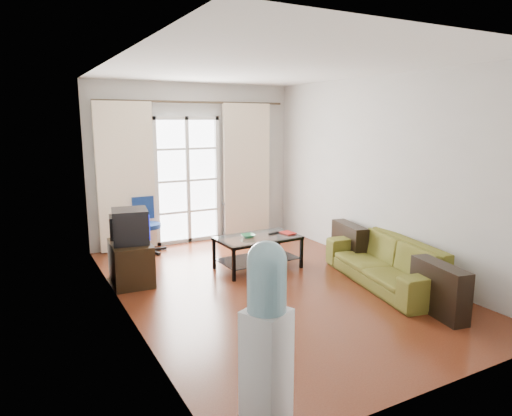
{
  "coord_description": "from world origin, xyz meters",
  "views": [
    {
      "loc": [
        -2.8,
        -4.8,
        2.09
      ],
      "look_at": [
        -0.01,
        0.35,
        0.96
      ],
      "focal_mm": 32.0,
      "sensor_mm": 36.0,
      "label": 1
    }
  ],
  "objects": [
    {
      "name": "water_cooler",
      "position": [
        -1.39,
        -2.35,
        0.7
      ],
      "size": [
        0.36,
        0.36,
        1.33
      ],
      "rotation": [
        0.0,
        0.0,
        0.44
      ],
      "color": "white",
      "rests_on": "floor"
    },
    {
      "name": "bowl",
      "position": [
        0.05,
        0.7,
        0.49
      ],
      "size": [
        0.24,
        0.24,
        0.05
      ],
      "primitive_type": "imported",
      "rotation": [
        0.0,
        0.0,
        -0.11
      ],
      "color": "#2F8234",
      "rests_on": "coffee_table"
    },
    {
      "name": "curtain_rod",
      "position": [
        0.0,
        2.5,
        2.38
      ],
      "size": [
        3.3,
        0.04,
        0.04
      ],
      "primitive_type": "cylinder",
      "rotation": [
        0.0,
        1.57,
        0.0
      ],
      "color": "#4C3F2D",
      "rests_on": "wall_back"
    },
    {
      "name": "ceiling",
      "position": [
        0.0,
        0.0,
        2.7
      ],
      "size": [
        5.2,
        5.2,
        0.0
      ],
      "primitive_type": "plane",
      "rotation": [
        3.14,
        0.0,
        0.0
      ],
      "color": "white",
      "rests_on": "wall_back"
    },
    {
      "name": "french_door",
      "position": [
        -0.15,
        2.54,
        1.07
      ],
      "size": [
        1.16,
        0.06,
        2.15
      ],
      "color": "white",
      "rests_on": "wall_back"
    },
    {
      "name": "tv_stand",
      "position": [
        -1.53,
        0.96,
        0.27
      ],
      "size": [
        0.53,
        0.76,
        0.54
      ],
      "primitive_type": "cube",
      "rotation": [
        0.0,
        0.0,
        -0.07
      ],
      "color": "black",
      "rests_on": "floor"
    },
    {
      "name": "radiator",
      "position": [
        0.8,
        2.5,
        0.33
      ],
      "size": [
        0.64,
        0.12,
        0.64
      ],
      "primitive_type": "cube",
      "color": "#9A9B9D",
      "rests_on": "floor"
    },
    {
      "name": "wall_front",
      "position": [
        0.0,
        -2.6,
        1.35
      ],
      "size": [
        3.6,
        0.02,
        2.7
      ],
      "primitive_type": "cube",
      "color": "beige",
      "rests_on": "floor"
    },
    {
      "name": "coffee_table",
      "position": [
        0.2,
        0.69,
        0.3
      ],
      "size": [
        1.18,
        0.7,
        0.47
      ],
      "rotation": [
        0.0,
        0.0,
        0.04
      ],
      "color": "silver",
      "rests_on": "floor"
    },
    {
      "name": "remote",
      "position": [
        0.48,
        0.72,
        0.48
      ],
      "size": [
        0.19,
        0.1,
        0.02
      ],
      "primitive_type": "cube",
      "rotation": [
        0.0,
        0.0,
        0.3
      ],
      "color": "black",
      "rests_on": "coffee_table"
    },
    {
      "name": "wall_left",
      "position": [
        -1.8,
        0.0,
        1.35
      ],
      "size": [
        0.02,
        5.2,
        2.7
      ],
      "primitive_type": "cube",
      "color": "beige",
      "rests_on": "floor"
    },
    {
      "name": "curtain_right",
      "position": [
        0.95,
        2.48,
        1.2
      ],
      "size": [
        0.9,
        0.07,
        2.35
      ],
      "primitive_type": "cube",
      "color": "#FDEBCC",
      "rests_on": "curtain_rod"
    },
    {
      "name": "wall_back",
      "position": [
        0.0,
        2.6,
        1.35
      ],
      "size": [
        3.6,
        0.02,
        2.7
      ],
      "primitive_type": "cube",
      "color": "beige",
      "rests_on": "floor"
    },
    {
      "name": "curtain_left",
      "position": [
        -1.2,
        2.48,
        1.2
      ],
      "size": [
        0.9,
        0.07,
        2.35
      ],
      "primitive_type": "cube",
      "color": "#FDEBCC",
      "rests_on": "curtain_rod"
    },
    {
      "name": "book",
      "position": [
        0.58,
        0.62,
        0.48
      ],
      "size": [
        0.21,
        0.26,
        0.02
      ],
      "primitive_type": "imported",
      "rotation": [
        0.0,
        0.0,
        0.11
      ],
      "color": "#AA1416",
      "rests_on": "coffee_table"
    },
    {
      "name": "task_chair",
      "position": [
        -0.96,
        2.27,
        0.26
      ],
      "size": [
        0.62,
        0.62,
        0.88
      ],
      "rotation": [
        0.0,
        0.0,
        0.03
      ],
      "color": "black",
      "rests_on": "floor"
    },
    {
      "name": "sofa",
      "position": [
        1.37,
        -0.64,
        0.29
      ],
      "size": [
        2.28,
        1.53,
        0.58
      ],
      "primitive_type": "imported",
      "rotation": [
        0.0,
        0.0,
        -1.77
      ],
      "color": "olive",
      "rests_on": "floor"
    },
    {
      "name": "floor",
      "position": [
        0.0,
        0.0,
        0.0
      ],
      "size": [
        5.2,
        5.2,
        0.0
      ],
      "primitive_type": "plane",
      "color": "brown",
      "rests_on": "ground"
    },
    {
      "name": "wall_right",
      "position": [
        1.8,
        0.0,
        1.35
      ],
      "size": [
        0.02,
        5.2,
        2.7
      ],
      "primitive_type": "cube",
      "color": "beige",
      "rests_on": "floor"
    },
    {
      "name": "crt_tv",
      "position": [
        -1.52,
        0.99,
        0.75
      ],
      "size": [
        0.54,
        0.54,
        0.44
      ],
      "rotation": [
        0.0,
        0.0,
        -0.17
      ],
      "color": "black",
      "rests_on": "tv_stand"
    }
  ]
}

